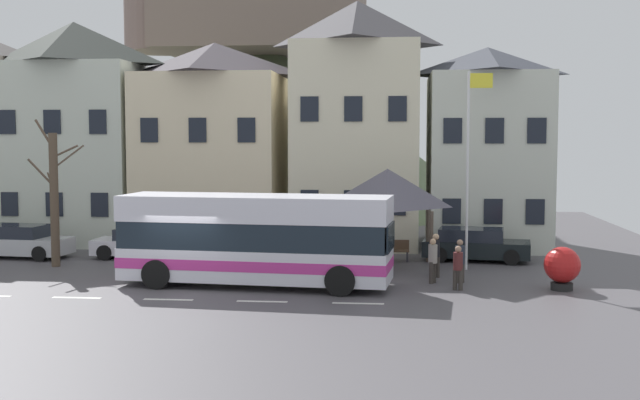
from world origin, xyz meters
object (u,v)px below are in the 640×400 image
object	(u,v)px
pedestrian_00	(436,254)
flagpole	(470,157)
townhouse_02	(216,143)
parked_car_02	(475,245)
transit_bus	(256,240)
parked_car_01	(142,243)
public_bench	(391,250)
townhouse_04	(486,147)
pedestrian_03	(460,260)
townhouse_03	(357,124)
townhouse_01	(76,133)
hilltop_castle	(266,112)
pedestrian_01	(433,259)
parked_car_03	(18,242)
bare_tree_02	(54,197)
pedestrian_02	(458,265)
harbour_buoy	(562,266)
bus_shelter	(387,188)

from	to	relation	value
pedestrian_00	flagpole	distance (m)	4.22
pedestrian_00	flagpole	size ratio (longest dim) A/B	0.21
townhouse_02	flagpole	xyz separation A→B (m)	(11.64, -7.38, -0.47)
parked_car_02	flagpole	world-z (taller)	flagpole
transit_bus	parked_car_01	bearing A→B (deg)	140.82
pedestrian_00	public_bench	world-z (taller)	pedestrian_00
townhouse_02	townhouse_04	world-z (taller)	townhouse_02
pedestrian_03	townhouse_03	bearing A→B (deg)	112.44
townhouse_01	hilltop_castle	world-z (taller)	hilltop_castle
pedestrian_03	townhouse_02	bearing A→B (deg)	137.23
hilltop_castle	pedestrian_01	bearing A→B (deg)	-70.07
parked_car_03	public_bench	xyz separation A→B (m)	(15.87, 0.53, -0.22)
townhouse_04	pedestrian_01	size ratio (longest dim) A/B	5.90
flagpole	bare_tree_02	distance (m)	16.37
parked_car_01	pedestrian_03	distance (m)	13.80
townhouse_01	hilltop_castle	distance (m)	21.38
townhouse_04	parked_car_03	xyz separation A→B (m)	(-20.25, -5.67, -3.97)
townhouse_04	parked_car_03	world-z (taller)	townhouse_04
townhouse_02	flagpole	world-z (taller)	townhouse_02
townhouse_03	pedestrian_03	distance (m)	11.91
townhouse_04	pedestrian_00	xyz separation A→B (m)	(-2.74, -8.89, -3.79)
hilltop_castle	parked_car_03	size ratio (longest dim) A/B	7.21
townhouse_03	parked_car_03	world-z (taller)	townhouse_03
parked_car_01	pedestrian_02	size ratio (longest dim) A/B	2.64
townhouse_01	townhouse_03	bearing A→B (deg)	2.61
bare_tree_02	pedestrian_02	bearing A→B (deg)	-12.49
townhouse_01	harbour_buoy	size ratio (longest dim) A/B	7.32
bus_shelter	harbour_buoy	distance (m)	7.51
pedestrian_00	parked_car_03	bearing A→B (deg)	169.56
transit_bus	pedestrian_03	bearing A→B (deg)	15.59
pedestrian_03	flagpole	size ratio (longest dim) A/B	0.20
pedestrian_03	flagpole	bearing A→B (deg)	79.03
hilltop_castle	parked_car_01	xyz separation A→B (m)	(-1.19, -25.20, -6.39)
townhouse_04	parked_car_02	xyz separation A→B (m)	(-0.91, -4.67, -3.99)
harbour_buoy	transit_bus	bearing A→B (deg)	-178.61
public_bench	pedestrian_00	bearing A→B (deg)	-66.49
pedestrian_02	townhouse_04	bearing A→B (deg)	79.30
townhouse_04	bus_shelter	world-z (taller)	townhouse_04
parked_car_03	townhouse_03	bearing A→B (deg)	28.35
pedestrian_01	harbour_buoy	distance (m)	4.35
pedestrian_00	harbour_buoy	size ratio (longest dim) A/B	1.11
bus_shelter	parked_car_01	xyz separation A→B (m)	(-10.42, 1.61, -2.50)
townhouse_04	bare_tree_02	world-z (taller)	townhouse_04
townhouse_04	parked_car_03	bearing A→B (deg)	-164.36
townhouse_02	pedestrian_01	world-z (taller)	townhouse_02
pedestrian_01	pedestrian_00	bearing A→B (deg)	81.99
hilltop_castle	bus_shelter	xyz separation A→B (m)	(9.23, -26.80, -3.89)
pedestrian_03	hilltop_castle	bearing A→B (deg)	111.60
pedestrian_02	bus_shelter	bearing A→B (deg)	118.90
pedestrian_01	bare_tree_02	size ratio (longest dim) A/B	0.27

